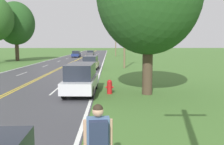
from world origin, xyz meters
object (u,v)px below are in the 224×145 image
Objects in this scene: fire_hydrant at (110,87)px; car_dark_blue_sedan_mid_far at (76,54)px; car_dark_grey_sedan_receding at (91,53)px; tree_behind_sign at (16,23)px; car_silver_suv_approaching at (81,78)px; hitchhiker_person at (98,138)px; car_champagne_van_mid_near at (91,62)px.

fire_hydrant is 42.44m from car_dark_blue_sedan_mid_far.
car_dark_grey_sedan_receding reaches higher than fire_hydrant.
car_dark_grey_sedan_receding is (2.93, 6.08, -0.03)m from car_dark_blue_sedan_mid_far.
fire_hydrant is 0.08× the size of tree_behind_sign.
car_silver_suv_approaching is at bearing -171.39° from car_dark_blue_sedan_mid_far.
car_silver_suv_approaching is at bearing -62.66° from tree_behind_sign.
car_dark_grey_sedan_receding is at bearing -0.33° from hitchhiker_person.
car_silver_suv_approaching is at bearing 4.97° from car_champagne_van_mid_near.
car_champagne_van_mid_near is at bearing -168.13° from car_dark_blue_sedan_mid_far.
hitchhiker_person is 0.44× the size of car_dark_blue_sedan_mid_far.
car_dark_grey_sedan_receding is at bearing -174.60° from car_silver_suv_approaching.
tree_behind_sign is 2.60× the size of car_champagne_van_mid_near.
car_dark_blue_sedan_mid_far is (-7.57, 51.43, -0.34)m from hitchhiker_person.
car_dark_grey_sedan_receding is (-4.64, 57.51, -0.36)m from hitchhiker_person.
hitchhiker_person is 0.44× the size of car_champagne_van_mid_near.
hitchhiker_person is at bearing -91.51° from fire_hydrant.
hitchhiker_person reaches higher than car_dark_grey_sedan_receding.
car_silver_suv_approaching is at bearing 5.44° from car_dark_grey_sedan_receding.
hitchhiker_person is at bearing -66.92° from tree_behind_sign.
fire_hydrant is at bearing 11.75° from car_champagne_van_mid_near.
hitchhiker_person is 51.99m from car_dark_blue_sedan_mid_far.
car_dark_grey_sedan_receding is at bearing -172.67° from car_champagne_van_mid_near.
car_dark_grey_sedan_receding is (12.25, 17.88, -6.10)m from tree_behind_sign.
car_champagne_van_mid_near is (-2.04, 24.41, -0.26)m from hitchhiker_person.
car_dark_grey_sedan_receding is (-2.59, 33.09, -0.10)m from car_champagne_van_mid_near.
tree_behind_sign is at bearing 119.82° from fire_hydrant.
car_dark_blue_sedan_mid_far is (-5.53, 27.02, -0.08)m from car_champagne_van_mid_near.
car_dark_blue_sedan_mid_far is 1.00× the size of car_dark_grey_sedan_receding.
hitchhiker_person is at bearing 10.32° from car_silver_suv_approaching.
tree_behind_sign is 2.23× the size of car_silver_suv_approaching.
car_champagne_van_mid_near is at bearing 6.16° from car_dark_grey_sedan_receding.
tree_behind_sign is (-17.14, 29.91, 6.40)m from fire_hydrant.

